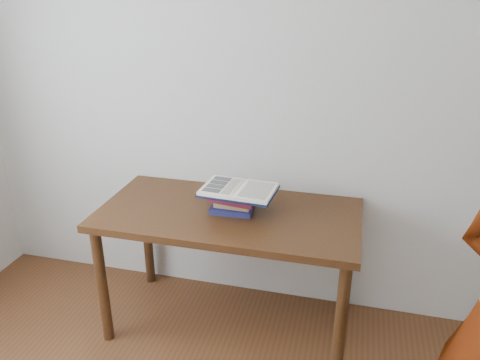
# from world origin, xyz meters

# --- Properties ---
(room_shell) EXTENTS (3.54, 3.54, 2.62)m
(room_shell) POSITION_xyz_m (-0.08, 0.01, 1.63)
(room_shell) COLOR beige
(room_shell) RESTS_ON ground
(desk) EXTENTS (1.41, 0.71, 0.76)m
(desk) POSITION_xyz_m (-0.02, 1.38, 0.66)
(desk) COLOR #412910
(desk) RESTS_ON ground
(book_stack) EXTENTS (0.27, 0.19, 0.12)m
(book_stack) POSITION_xyz_m (0.01, 1.40, 0.82)
(book_stack) COLOR #1A1F4E
(book_stack) RESTS_ON desk
(open_book) EXTENTS (0.40, 0.29, 0.03)m
(open_book) POSITION_xyz_m (0.04, 1.38, 0.89)
(open_book) COLOR black
(open_book) RESTS_ON book_stack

